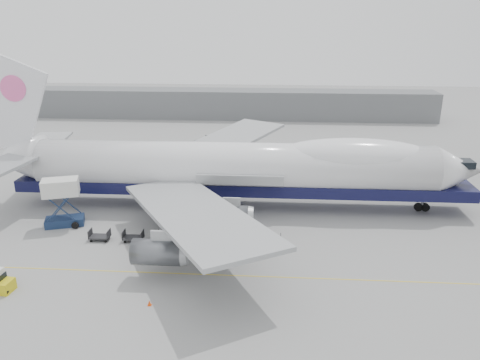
{
  "coord_description": "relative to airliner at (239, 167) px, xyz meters",
  "views": [
    {
      "loc": [
        4.76,
        -46.77,
        24.63
      ],
      "look_at": [
        1.19,
        6.0,
        5.92
      ],
      "focal_mm": 35.0,
      "sensor_mm": 36.0,
      "label": 1
    }
  ],
  "objects": [
    {
      "name": "ground",
      "position": [
        -0.64,
        -12.0,
        -5.62
      ],
      "size": [
        260.0,
        260.0,
        0.0
      ],
      "primitive_type": "plane",
      "color": "gray",
      "rests_on": "ground"
    },
    {
      "name": "apron_line",
      "position": [
        -0.64,
        -18.0,
        -5.62
      ],
      "size": [
        60.0,
        0.15,
        0.01
      ],
      "primitive_type": "cube",
      "color": "gold",
      "rests_on": "ground"
    },
    {
      "name": "hangar",
      "position": [
        -10.64,
        58.0,
        -2.12
      ],
      "size": [
        110.0,
        8.0,
        7.0
      ],
      "primitive_type": "cube",
      "color": "slate",
      "rests_on": "ground"
    },
    {
      "name": "airliner",
      "position": [
        0.0,
        0.0,
        0.0
      ],
      "size": [
        67.0,
        55.3,
        19.98
      ],
      "color": "white",
      "rests_on": "ground"
    },
    {
      "name": "catering_truck",
      "position": [
        -21.1,
        -7.48,
        -2.2
      ],
      "size": [
        5.0,
        4.06,
        6.0
      ],
      "rotation": [
        0.0,
        0.0,
        0.3
      ],
      "color": "navy",
      "rests_on": "ground"
    },
    {
      "name": "traffic_cone",
      "position": [
        -6.42,
        -23.57,
        -5.38
      ],
      "size": [
        0.35,
        0.35,
        0.52
      ],
      "rotation": [
        0.0,
        0.0,
        -0.35
      ],
      "color": "#E3450B",
      "rests_on": "ground"
    },
    {
      "name": "dolly_0",
      "position": [
        -15.35,
        -11.28,
        -5.09
      ],
      "size": [
        2.3,
        1.35,
        1.3
      ],
      "color": "#2D2D30",
      "rests_on": "ground"
    },
    {
      "name": "dolly_1",
      "position": [
        -11.4,
        -11.28,
        -5.09
      ],
      "size": [
        2.3,
        1.35,
        1.3
      ],
      "color": "#2D2D30",
      "rests_on": "ground"
    },
    {
      "name": "dolly_2",
      "position": [
        -7.45,
        -11.28,
        -5.09
      ],
      "size": [
        2.3,
        1.35,
        1.3
      ],
      "color": "#2D2D30",
      "rests_on": "ground"
    },
    {
      "name": "dolly_3",
      "position": [
        -3.5,
        -11.28,
        -5.09
      ],
      "size": [
        2.3,
        1.35,
        1.3
      ],
      "color": "#2D2D30",
      "rests_on": "ground"
    },
    {
      "name": "dolly_4",
      "position": [
        0.45,
        -11.28,
        -5.09
      ],
      "size": [
        2.3,
        1.35,
        1.3
      ],
      "color": "#2D2D30",
      "rests_on": "ground"
    },
    {
      "name": "dolly_5",
      "position": [
        4.39,
        -11.28,
        -5.09
      ],
      "size": [
        2.3,
        1.35,
        1.3
      ],
      "color": "#2D2D30",
      "rests_on": "ground"
    }
  ]
}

